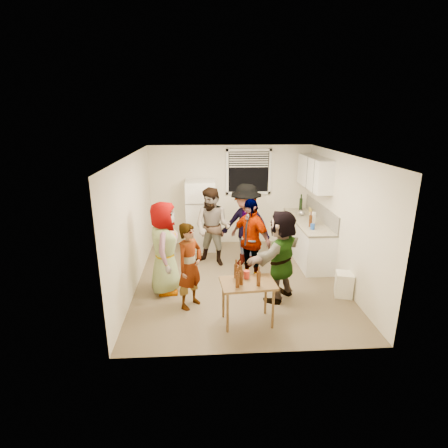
{
  "coord_description": "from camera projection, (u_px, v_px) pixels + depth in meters",
  "views": [
    {
      "loc": [
        -0.68,
        -6.35,
        3.18
      ],
      "look_at": [
        -0.28,
        0.16,
        1.15
      ],
      "focal_mm": 28.0,
      "sensor_mm": 36.0,
      "label": 1
    }
  ],
  "objects": [
    {
      "name": "room",
      "position": [
        238.0,
        281.0,
        7.03
      ],
      "size": [
        4.0,
        4.5,
        2.5
      ],
      "primitive_type": null,
      "color": "silver",
      "rests_on": "ground"
    },
    {
      "name": "serving_table",
      "position": [
        247.0,
        322.0,
        5.62
      ],
      "size": [
        0.88,
        0.63,
        0.71
      ],
      "primitive_type": null,
      "rotation": [
        0.0,
        0.0,
        0.09
      ],
      "color": "brown",
      "rests_on": "ground"
    },
    {
      "name": "window",
      "position": [
        249.0,
        172.0,
        8.62
      ],
      "size": [
        1.12,
        0.1,
        1.06
      ],
      "primitive_type": null,
      "color": "white",
      "rests_on": "room"
    },
    {
      "name": "backsplash",
      "position": [
        321.0,
        212.0,
        7.92
      ],
      "size": [
        0.03,
        2.2,
        0.36
      ],
      "primitive_type": "cube",
      "color": "#B1ADA2",
      "rests_on": "countertop"
    },
    {
      "name": "paper_towel",
      "position": [
        312.0,
        225.0,
        7.61
      ],
      "size": [
        0.13,
        0.13,
        0.28
      ],
      "primitive_type": "cylinder",
      "color": "white",
      "rests_on": "countertop"
    },
    {
      "name": "beer_bottle_table",
      "position": [
        237.0,
        287.0,
        5.26
      ],
      "size": [
        0.06,
        0.06,
        0.22
      ],
      "primitive_type": "cylinder",
      "color": "#47230C",
      "rests_on": "serving_table"
    },
    {
      "name": "wine_bottle",
      "position": [
        300.0,
        211.0,
        8.76
      ],
      "size": [
        0.08,
        0.08,
        0.31
      ],
      "primitive_type": "cylinder",
      "color": "black",
      "rests_on": "countertop"
    },
    {
      "name": "guest_black",
      "position": [
        249.0,
        278.0,
        7.13
      ],
      "size": [
        1.9,
        1.83,
        0.41
      ],
      "primitive_type": "imported",
      "rotation": [
        0.0,
        0.0,
        -0.85
      ],
      "color": "black",
      "rests_on": "ground"
    },
    {
      "name": "upper_cabinets",
      "position": [
        314.0,
        173.0,
        7.85
      ],
      "size": [
        0.34,
        1.6,
        0.7
      ],
      "primitive_type": "cube",
      "color": "white",
      "rests_on": "room"
    },
    {
      "name": "guest_back_left",
      "position": [
        213.0,
        264.0,
        7.83
      ],
      "size": [
        1.49,
        1.92,
        0.65
      ],
      "primitive_type": "imported",
      "rotation": [
        0.0,
        0.0,
        -0.44
      ],
      "color": "brown",
      "rests_on": "ground"
    },
    {
      "name": "guest_stripe",
      "position": [
        191.0,
        305.0,
        6.11
      ],
      "size": [
        1.51,
        1.37,
        0.36
      ],
      "primitive_type": "imported",
      "rotation": [
        0.0,
        0.0,
        0.89
      ],
      "color": "#141933",
      "rests_on": "ground"
    },
    {
      "name": "kettle",
      "position": [
        301.0,
        216.0,
        8.31
      ],
      "size": [
        0.25,
        0.22,
        0.18
      ],
      "primitive_type": null,
      "rotation": [
        0.0,
        0.0,
        0.16
      ],
      "color": "silver",
      "rests_on": "countertop"
    },
    {
      "name": "guest_orange",
      "position": [
        279.0,
        297.0,
        6.38
      ],
      "size": [
        2.25,
        2.24,
        0.49
      ],
      "primitive_type": "imported",
      "rotation": [
        0.0,
        0.0,
        3.97
      ],
      "color": "#DF9C4E",
      "rests_on": "ground"
    },
    {
      "name": "guest_grey",
      "position": [
        167.0,
        291.0,
        6.63
      ],
      "size": [
        1.75,
        0.88,
        0.55
      ],
      "primitive_type": "imported",
      "rotation": [
        0.0,
        0.0,
        1.55
      ],
      "color": "#9A9A9A",
      "rests_on": "ground"
    },
    {
      "name": "refrigerator",
      "position": [
        201.0,
        215.0,
        8.53
      ],
      "size": [
        0.7,
        0.7,
        1.7
      ],
      "primitive_type": "cube",
      "color": "white",
      "rests_on": "ground"
    },
    {
      "name": "red_cup",
      "position": [
        247.0,
        278.0,
        5.55
      ],
      "size": [
        0.1,
        0.1,
        0.13
      ],
      "primitive_type": "cylinder",
      "color": "#B62F1F",
      "rests_on": "serving_table"
    },
    {
      "name": "beer_bottle_counter",
      "position": [
        310.0,
        227.0,
        7.49
      ],
      "size": [
        0.07,
        0.07,
        0.25
      ],
      "primitive_type": "cylinder",
      "color": "#47230C",
      "rests_on": "countertop"
    },
    {
      "name": "trash_bin",
      "position": [
        344.0,
        283.0,
        6.38
      ],
      "size": [
        0.38,
        0.38,
        0.45
      ],
      "primitive_type": "cube",
      "rotation": [
        0.0,
        0.0,
        -0.29
      ],
      "color": "white",
      "rests_on": "ground"
    },
    {
      "name": "countertop",
      "position": [
        308.0,
        221.0,
        7.97
      ],
      "size": [
        0.64,
        2.22,
        0.04
      ],
      "primitive_type": "cube",
      "color": "#BAB196",
      "rests_on": "counter_lower"
    },
    {
      "name": "guest_back_right",
      "position": [
        245.0,
        264.0,
        7.8
      ],
      "size": [
        1.95,
        2.16,
        0.67
      ],
      "primitive_type": "imported",
      "rotation": [
        0.0,
        0.0,
        -0.55
      ],
      "color": "#424247",
      "rests_on": "ground"
    },
    {
      "name": "blue_cup",
      "position": [
        312.0,
        229.0,
        7.31
      ],
      "size": [
        0.09,
        0.09,
        0.12
      ],
      "primitive_type": "cylinder",
      "color": "#1D48A7",
      "rests_on": "countertop"
    },
    {
      "name": "counter_lower",
      "position": [
        307.0,
        239.0,
        8.1
      ],
      "size": [
        0.6,
        2.2,
        0.86
      ],
      "primitive_type": "cube",
      "color": "white",
      "rests_on": "ground"
    },
    {
      "name": "picture_frame",
      "position": [
        310.0,
        211.0,
        8.49
      ],
      "size": [
        0.02,
        0.17,
        0.14
      ],
      "primitive_type": "cube",
      "color": "#F5D557",
      "rests_on": "countertop"
    }
  ]
}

